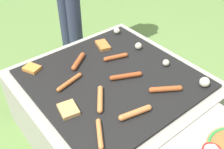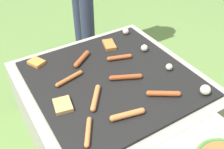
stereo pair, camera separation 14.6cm
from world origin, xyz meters
TOP-DOWN VIEW (x-y plane):
  - ground_plane at (0.00, 0.00)m, footprint 14.00×14.00m
  - grill at (0.00, 0.00)m, footprint 0.97×0.97m
  - sausage_front_center at (-0.23, -0.07)m, footprint 0.11×0.15m
  - sausage_mid_right at (0.05, 0.06)m, footprint 0.10×0.17m
  - sausage_back_right at (-0.10, -0.21)m, footprint 0.06×0.18m
  - sausage_back_center at (0.27, 0.15)m, footprint 0.11×0.16m
  - sausage_front_left at (0.11, -0.16)m, footprint 0.16×0.13m
  - sausage_mid_left at (0.29, -0.09)m, footprint 0.06×0.18m
  - sausage_back_left at (0.28, -0.30)m, footprint 0.15×0.10m
  - sausage_front_right at (-0.13, 0.13)m, footprint 0.07×0.15m
  - bread_slice_right at (-0.35, -0.32)m, footprint 0.11×0.10m
  - bread_slice_center at (-0.29, 0.16)m, footprint 0.13×0.10m
  - bread_slice_left at (0.07, -0.33)m, footprint 0.12×0.10m
  - mushroom_row at (0.07, 0.33)m, footprint 0.78×0.07m

SIDE VIEW (x-z plane):
  - ground_plane at x=0.00m, z-range 0.00..0.00m
  - grill at x=0.00m, z-range 0.00..0.43m
  - bread_slice_right at x=-0.35m, z-range 0.43..0.45m
  - bread_slice_center at x=-0.29m, z-range 0.43..0.45m
  - bread_slice_left at x=0.07m, z-range 0.43..0.45m
  - sausage_back_left at x=0.28m, z-range 0.43..0.46m
  - sausage_back_right at x=-0.10m, z-range 0.43..0.46m
  - sausage_front_right at x=-0.13m, z-range 0.43..0.46m
  - sausage_front_left at x=0.11m, z-range 0.43..0.46m
  - sausage_mid_right at x=0.05m, z-range 0.43..0.46m
  - sausage_back_center at x=0.27m, z-range 0.43..0.46m
  - sausage_mid_left at x=0.29m, z-range 0.43..0.46m
  - sausage_front_center at x=-0.23m, z-range 0.43..0.46m
  - mushroom_row at x=0.07m, z-range 0.43..0.48m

